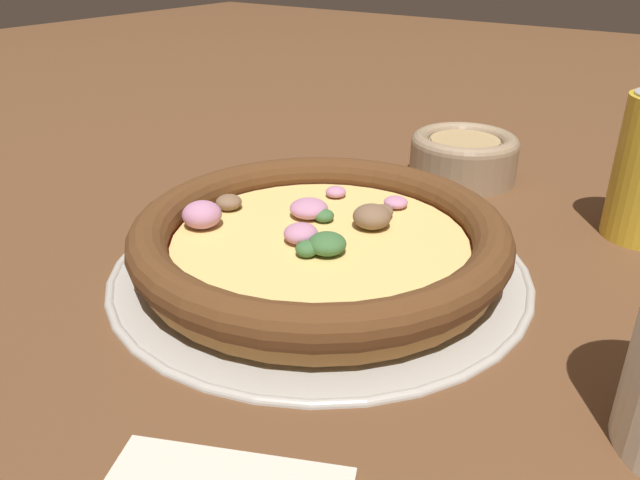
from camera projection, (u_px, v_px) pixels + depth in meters
name	position (u px, v px, depth m)	size (l,w,h in m)	color
ground_plane	(320.00, 268.00, 0.49)	(3.00, 3.00, 0.00)	brown
pizza_tray	(320.00, 264.00, 0.49)	(0.33, 0.33, 0.01)	#B7B2A8
pizza	(320.00, 237.00, 0.48)	(0.29, 0.29, 0.04)	tan
bowl_near	(464.00, 155.00, 0.66)	(0.11, 0.11, 0.05)	#9E8466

